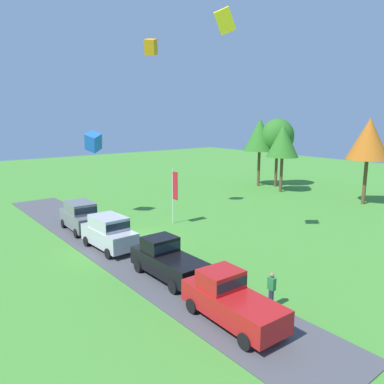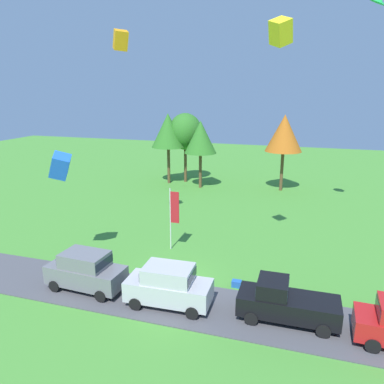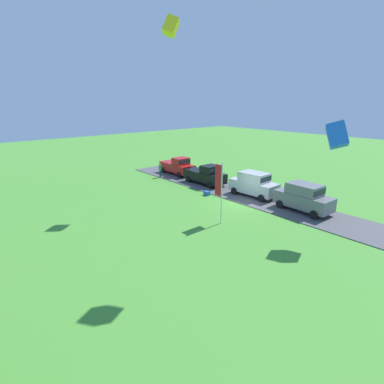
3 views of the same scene
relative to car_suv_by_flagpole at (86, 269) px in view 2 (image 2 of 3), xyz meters
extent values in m
plane|color=#478E33|center=(4.50, 2.29, -1.30)|extent=(120.00, 120.00, 0.00)
cube|color=#4C4C51|center=(4.50, 0.26, -1.27)|extent=(36.00, 4.40, 0.06)
cube|color=slate|center=(0.00, 0.00, -0.35)|extent=(4.70, 2.15, 1.10)
cube|color=slate|center=(0.00, 0.00, 0.62)|extent=(2.69, 1.90, 0.84)
cube|color=#19232D|center=(0.00, 0.00, 0.62)|extent=(2.74, 1.87, 0.46)
cylinder|color=black|center=(-1.61, -0.82, -0.90)|extent=(0.69, 0.28, 0.68)
cylinder|color=black|center=(-1.51, 0.99, -0.90)|extent=(0.69, 0.28, 0.68)
cylinder|color=black|center=(1.51, -0.99, -0.90)|extent=(0.69, 0.28, 0.68)
cylinder|color=black|center=(1.61, 0.82, -0.90)|extent=(0.69, 0.28, 0.68)
cube|color=#B7B7BC|center=(5.20, -0.16, -0.35)|extent=(4.66, 2.05, 1.10)
cube|color=#B7B7BC|center=(5.20, -0.16, 0.62)|extent=(2.66, 1.84, 0.84)
cube|color=#19232D|center=(5.20, -0.16, 0.62)|extent=(2.71, 1.81, 0.46)
cylinder|color=black|center=(3.67, -1.12, -0.90)|extent=(0.69, 0.26, 0.68)
cylinder|color=black|center=(3.61, 0.69, -0.90)|extent=(0.69, 0.26, 0.68)
cylinder|color=black|center=(6.80, -1.01, -0.90)|extent=(0.69, 0.26, 0.68)
cylinder|color=black|center=(6.74, 0.79, -0.90)|extent=(0.69, 0.26, 0.68)
cube|color=black|center=(11.44, 0.32, -0.40)|extent=(5.01, 1.93, 1.00)
cube|color=black|center=(10.64, 0.32, 0.50)|extent=(1.51, 1.77, 0.80)
cube|color=#19232D|center=(10.64, 0.32, 0.50)|extent=(1.54, 1.73, 0.44)
cylinder|color=black|center=(9.74, -0.59, -0.90)|extent=(0.68, 0.24, 0.68)
cylinder|color=black|center=(9.73, 1.22, -0.90)|extent=(0.68, 0.24, 0.68)
cylinder|color=black|center=(13.14, -0.57, -0.90)|extent=(0.68, 0.24, 0.68)
cylinder|color=black|center=(13.13, 1.24, -0.90)|extent=(0.68, 0.24, 0.68)
cylinder|color=black|center=(15.22, -1.01, -0.90)|extent=(0.69, 0.26, 0.68)
cylinder|color=black|center=(15.29, 0.79, -0.90)|extent=(0.69, 0.26, 0.68)
cylinder|color=brown|center=(-4.65, 25.80, 0.97)|extent=(0.36, 0.36, 4.54)
cone|color=#2D7023|center=(-4.65, 25.80, 5.28)|extent=(4.08, 4.08, 4.08)
cylinder|color=brown|center=(-2.88, 27.11, 0.97)|extent=(0.36, 0.36, 4.53)
ellipsoid|color=#2D7023|center=(-2.88, 27.11, 5.06)|extent=(4.07, 4.07, 4.48)
cylinder|color=brown|center=(-0.26, 24.81, 0.79)|extent=(0.36, 0.36, 4.17)
cone|color=#2D7023|center=(-0.26, 24.81, 4.75)|extent=(3.75, 3.75, 3.75)
cylinder|color=brown|center=(9.06, 26.36, 1.00)|extent=(0.36, 0.36, 4.58)
cone|color=#B25B19|center=(9.06, 26.36, 5.35)|extent=(4.13, 4.13, 4.13)
cylinder|color=silver|center=(2.67, 6.92, 1.03)|extent=(0.08, 0.08, 4.64)
cube|color=red|center=(3.02, 6.92, 1.95)|extent=(0.64, 0.04, 2.32)
cube|color=blue|center=(8.34, 2.94, -1.10)|extent=(0.56, 0.40, 0.40)
cube|color=yellow|center=(9.81, 5.81, 13.17)|extent=(1.38, 1.79, 1.78)
cube|color=blue|center=(-3.17, 2.77, 5.40)|extent=(1.88, 1.64, 1.97)
cube|color=orange|center=(-0.87, 7.33, 13.29)|extent=(1.49, 1.45, 1.51)
camera|label=1|loc=(27.41, -10.74, 7.52)|focal=35.00mm
camera|label=2|loc=(11.79, -16.97, 10.10)|focal=35.00mm
camera|label=3|loc=(-11.55, 22.09, 7.49)|focal=28.00mm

